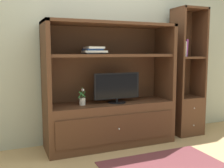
% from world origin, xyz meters
% --- Properties ---
extents(ground_plane, '(8.00, 8.00, 0.00)m').
position_xyz_m(ground_plane, '(0.00, 0.00, 0.00)').
color(ground_plane, tan).
extents(painted_rear_wall, '(6.00, 0.10, 2.80)m').
position_xyz_m(painted_rear_wall, '(0.00, 0.75, 1.40)').
color(painted_rear_wall, '#ADB29E').
rests_on(painted_rear_wall, ground_plane).
extents(media_console, '(1.71, 0.54, 1.60)m').
position_xyz_m(media_console, '(0.00, 0.41, 0.49)').
color(media_console, '#4C2D1C').
rests_on(media_console, ground_plane).
extents(tv_monitor, '(0.63, 0.23, 0.39)m').
position_xyz_m(tv_monitor, '(0.07, 0.35, 0.77)').
color(tv_monitor, black).
rests_on(tv_monitor, media_console).
extents(potted_plant, '(0.10, 0.13, 0.23)m').
position_xyz_m(potted_plant, '(-0.39, 0.37, 0.64)').
color(potted_plant, beige).
rests_on(potted_plant, media_console).
extents(magazine_stack, '(0.31, 0.36, 0.09)m').
position_xyz_m(magazine_stack, '(-0.23, 0.39, 1.25)').
color(magazine_stack, black).
rests_on(magazine_stack, media_console).
extents(bookshelf_tall, '(0.43, 0.38, 1.86)m').
position_xyz_m(bookshelf_tall, '(1.24, 0.41, 0.62)').
color(bookshelf_tall, '#4C2D1C').
rests_on(bookshelf_tall, ground_plane).
extents(upright_book_row, '(0.10, 0.17, 0.25)m').
position_xyz_m(upright_book_row, '(1.13, 0.40, 1.28)').
color(upright_book_row, '#338C4C').
rests_on(upright_book_row, bookshelf_tall).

